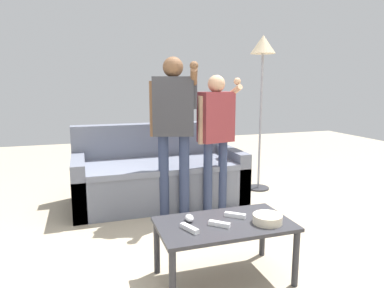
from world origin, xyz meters
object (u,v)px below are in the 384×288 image
game_remote_wand_spare (190,228)px  game_remote_nunchuk (189,218)px  couch (158,175)px  player_center (174,118)px  game_remote_wand_far (219,224)px  game_remote_wand_near (235,215)px  coffee_table (224,230)px  snack_bowl (267,219)px  player_right (216,127)px  floor_lamp (263,59)px

game_remote_wand_spare → game_remote_nunchuk: bearing=73.1°
couch → player_center: (0.06, -0.51, 0.72)m
game_remote_wand_spare → game_remote_wand_far: bearing=1.4°
couch → game_remote_wand_near: couch is taller
game_remote_wand_near → game_remote_wand_far: (-0.17, -0.11, 0.00)m
couch → coffee_table: (0.08, -1.77, 0.06)m
couch → snack_bowl: bearing=-79.4°
game_remote_wand_near → game_remote_wand_far: same height
snack_bowl → game_remote_wand_near: bearing=135.5°
player_right → game_remote_wand_spare: player_right is taller
game_remote_wand_far → game_remote_wand_spare: 0.21m
snack_bowl → game_remote_nunchuk: 0.53m
game_remote_wand_near → coffee_table: bearing=-149.9°
snack_bowl → game_remote_nunchuk: bearing=158.9°
couch → floor_lamp: bearing=1.3°
player_center → game_remote_wand_near: 1.34m
coffee_table → game_remote_wand_near: bearing=30.1°
game_remote_wand_near → game_remote_wand_spare: 0.39m
player_center → game_remote_wand_spare: 1.46m
coffee_table → game_remote_wand_spare: 0.28m
player_center → game_remote_wand_far: bearing=-91.6°
coffee_table → game_remote_nunchuk: 0.25m
game_remote_nunchuk → player_right: player_right is taller
snack_bowl → player_right: size_ratio=0.14×
floor_lamp → player_right: 1.23m
game_remote_wand_far → game_remote_wand_spare: bearing=-178.6°
game_remote_wand_far → floor_lamp: bearing=54.6°
coffee_table → player_right: 1.45m
snack_bowl → game_remote_wand_far: snack_bowl is taller
game_remote_wand_far → player_center: bearing=88.4°
game_remote_wand_spare → player_center: bearing=79.4°
floor_lamp → game_remote_wand_far: 2.58m
couch → game_remote_nunchuk: couch is taller
game_remote_wand_near → game_remote_wand_spare: same height
floor_lamp → player_center: floor_lamp is taller
snack_bowl → player_center: 1.50m
coffee_table → player_center: bearing=90.9°
game_remote_wand_spare → couch: bearing=84.0°
coffee_table → game_remote_wand_spare: (-0.27, -0.05, 0.07)m
game_remote_nunchuk → game_remote_wand_near: (0.33, -0.03, -0.01)m
couch → floor_lamp: floor_lamp is taller
floor_lamp → game_remote_wand_far: (-1.32, -1.85, -1.22)m
game_remote_nunchuk → couch: bearing=85.0°
game_remote_nunchuk → snack_bowl: bearing=-21.1°
floor_lamp → game_remote_wand_spare: size_ratio=12.41×
couch → floor_lamp: 1.90m
floor_lamp → game_remote_wand_near: size_ratio=14.02×
snack_bowl → couch: bearing=100.6°
coffee_table → game_remote_wand_near: 0.15m
snack_bowl → game_remote_wand_spare: size_ratio=1.28×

